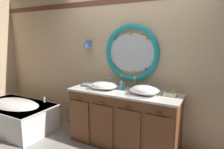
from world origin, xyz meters
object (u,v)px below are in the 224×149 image
Objects in this scene: toothbrush_holder_left at (122,85)px; folded_hand_towel at (86,85)px; soap_dispenser at (122,86)px; sink_basin_right at (145,90)px; toothbrush_holder_right at (135,86)px; sink_basin_left at (103,85)px; toiletry_basket at (170,94)px; bathtub at (16,114)px.

toothbrush_holder_left reaches higher than folded_hand_towel.
toothbrush_holder_left is 0.14m from soap_dispenser.
sink_basin_right is 1.06m from folded_hand_towel.
sink_basin_right is 1.98× the size of toothbrush_holder_right.
sink_basin_left is 2.14× the size of toothbrush_holder_right.
soap_dispenser is 0.77m from toiletry_basket.
folded_hand_towel is (1.35, 0.44, 0.62)m from bathtub.
sink_basin_right is (2.41, 0.43, 0.68)m from bathtub.
toiletry_basket is at bearing -7.95° from toothbrush_holder_left.
folded_hand_towel is 1.41m from toiletry_basket.
toiletry_basket is (1.41, 0.10, 0.01)m from folded_hand_towel.
folded_hand_towel is at bearing 18.02° from bathtub.
bathtub is 9.75× the size of soap_dispenser.
soap_dispenser is at bearing 167.41° from sink_basin_right.
toothbrush_holder_right is (2.16, 0.65, 0.66)m from bathtub.
toothbrush_holder_right is (0.22, -0.00, 0.00)m from toothbrush_holder_left.
toothbrush_holder_right reaches higher than folded_hand_towel.
toothbrush_holder_left is 1.33× the size of toiletry_basket.
toothbrush_holder_left is (1.94, 0.65, 0.66)m from bathtub.
folded_hand_towel is (-1.06, 0.01, -0.05)m from sink_basin_right.
toothbrush_holder_left is (0.24, 0.22, -0.01)m from sink_basin_left.
toothbrush_holder_right is at bearing 25.57° from sink_basin_left.
toothbrush_holder_left is (-0.46, 0.22, -0.02)m from sink_basin_right.
toiletry_basket reaches higher than folded_hand_towel.
soap_dispenser is 0.90× the size of toiletry_basket.
toothbrush_holder_right is at bearing 16.68° from bathtub.
folded_hand_towel reaches higher than bathtub.
toiletry_basket is at bearing 3.93° from folded_hand_towel.
sink_basin_left is 1.06m from toiletry_basket.
sink_basin_left is 0.30m from soap_dispenser.
soap_dispenser reaches higher than sink_basin_right.
sink_basin_left is at bearing 14.12° from bathtub.
toothbrush_holder_left is at bearing 154.70° from sink_basin_right.
bathtub is 2.88m from toiletry_basket.
sink_basin_right reaches higher than toiletry_basket.
soap_dispenser is at bearing -179.03° from toiletry_basket.
toothbrush_holder_left reaches higher than toothbrush_holder_right.
toothbrush_holder_right is at bearing -0.13° from toothbrush_holder_left.
soap_dispenser reaches higher than toiletry_basket.
sink_basin_right is at bearing -0.49° from folded_hand_towel.
soap_dispenser is (-0.42, 0.09, -0.00)m from sink_basin_right.
folded_hand_towel is at bearing 178.55° from sink_basin_left.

